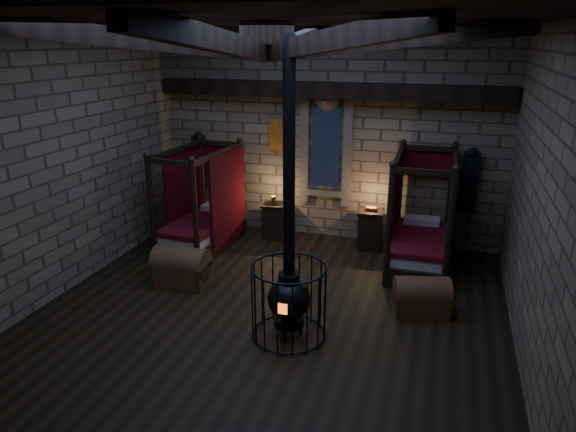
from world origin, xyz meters
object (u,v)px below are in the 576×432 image
(trunk_right, at_px, (421,297))
(stove, at_px, (289,295))
(trunk_left, at_px, (181,267))
(bed_left, at_px, (203,224))
(bed_right, at_px, (419,240))

(trunk_right, relative_size, stove, 0.23)
(stove, bearing_deg, trunk_left, 157.43)
(trunk_left, distance_m, stove, 2.50)
(bed_left, bearing_deg, stove, -41.03)
(trunk_left, height_order, trunk_right, trunk_left)
(trunk_right, xyz_separation_m, stove, (-1.73, -1.24, 0.37))
(bed_left, relative_size, stove, 0.50)
(bed_right, xyz_separation_m, stove, (-1.56, -2.99, 0.12))
(bed_right, bearing_deg, trunk_right, -85.23)
(trunk_right, bearing_deg, bed_right, 80.61)
(trunk_left, bearing_deg, stove, -26.70)
(bed_left, distance_m, bed_right, 4.20)
(bed_left, xyz_separation_m, trunk_left, (0.38, -1.60, -0.20))
(bed_left, distance_m, trunk_right, 4.58)
(trunk_left, xyz_separation_m, trunk_right, (3.98, 0.21, -0.03))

